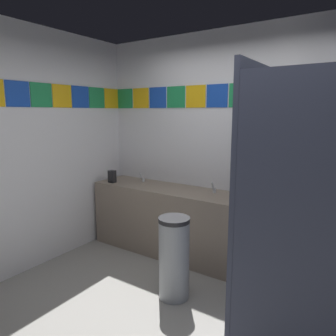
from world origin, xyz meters
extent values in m
plane|color=gray|center=(0.00, 0.00, 0.00)|extent=(8.59, 8.59, 0.00)
cube|color=silver|center=(0.00, 1.54, 1.33)|extent=(3.90, 0.08, 2.66)
cube|color=#1E8C4C|center=(-1.81, 1.49, 1.92)|extent=(0.26, 0.01, 0.26)
cube|color=yellow|center=(-1.53, 1.49, 1.92)|extent=(0.26, 0.01, 0.26)
cube|color=#1947B7|center=(-1.25, 1.49, 1.92)|extent=(0.26, 0.01, 0.26)
cube|color=#1E8C4C|center=(-0.98, 1.49, 1.92)|extent=(0.26, 0.01, 0.26)
cube|color=yellow|center=(-0.70, 1.49, 1.92)|extent=(0.26, 0.01, 0.26)
cube|color=#1947B7|center=(-0.42, 1.49, 1.92)|extent=(0.26, 0.01, 0.26)
cube|color=#1E8C4C|center=(-0.14, 1.49, 1.92)|extent=(0.26, 0.01, 0.26)
cube|color=yellow|center=(0.14, 1.49, 1.92)|extent=(0.26, 0.01, 0.26)
cube|color=#1947B7|center=(0.42, 1.49, 1.92)|extent=(0.26, 0.01, 0.26)
cube|color=#1E8C4C|center=(0.70, 1.49, 1.92)|extent=(0.26, 0.01, 0.26)
cube|color=silver|center=(-1.99, 0.00, 1.33)|extent=(0.08, 3.00, 2.66)
cube|color=#1947B7|center=(-1.95, 0.00, 1.92)|extent=(0.01, 0.26, 0.26)
cube|color=#1E8C4C|center=(-1.95, 0.27, 1.92)|extent=(0.01, 0.26, 0.26)
cube|color=yellow|center=(-1.95, 0.55, 1.92)|extent=(0.01, 0.26, 0.26)
cube|color=#1947B7|center=(-1.95, 0.82, 1.92)|extent=(0.01, 0.26, 0.26)
cube|color=#1E8C4C|center=(-1.95, 1.09, 1.92)|extent=(0.01, 0.26, 0.26)
cube|color=yellow|center=(-1.95, 1.36, 1.92)|extent=(0.01, 0.26, 0.26)
cube|color=gray|center=(-0.86, 1.22, 0.41)|extent=(2.08, 0.55, 0.82)
cube|color=gray|center=(-0.86, 1.48, 0.78)|extent=(2.08, 0.03, 0.08)
cylinder|color=#F0E2C7|center=(-1.38, 1.19, 0.77)|extent=(0.34, 0.34, 0.10)
cylinder|color=#F0E2C7|center=(-0.35, 1.19, 0.77)|extent=(0.34, 0.34, 0.10)
cylinder|color=silver|center=(-1.38, 1.33, 0.85)|extent=(0.04, 0.04, 0.05)
cylinder|color=silver|center=(-1.38, 1.28, 0.92)|extent=(0.02, 0.06, 0.09)
cylinder|color=silver|center=(-0.35, 1.33, 0.85)|extent=(0.04, 0.04, 0.05)
cylinder|color=silver|center=(-0.35, 1.28, 0.92)|extent=(0.02, 0.06, 0.09)
cube|color=black|center=(-1.70, 1.07, 0.90)|extent=(0.09, 0.07, 0.16)
cylinder|color=black|center=(-1.70, 1.02, 0.84)|extent=(0.02, 0.02, 0.03)
cube|color=#33384C|center=(0.42, 0.73, 1.04)|extent=(0.04, 1.55, 2.07)
cube|color=#33384C|center=(0.87, -0.03, 1.04)|extent=(0.90, 0.04, 1.91)
cylinder|color=silver|center=(0.44, -0.03, 1.14)|extent=(0.02, 0.02, 0.10)
cylinder|color=white|center=(0.98, 1.03, 0.20)|extent=(0.38, 0.38, 0.40)
cylinder|color=#999EA3|center=(-0.32, 0.43, 0.37)|extent=(0.29, 0.29, 0.75)
cylinder|color=#262628|center=(-0.32, 0.43, 0.77)|extent=(0.29, 0.29, 0.04)
camera|label=1|loc=(1.15, -1.87, 1.74)|focal=33.37mm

